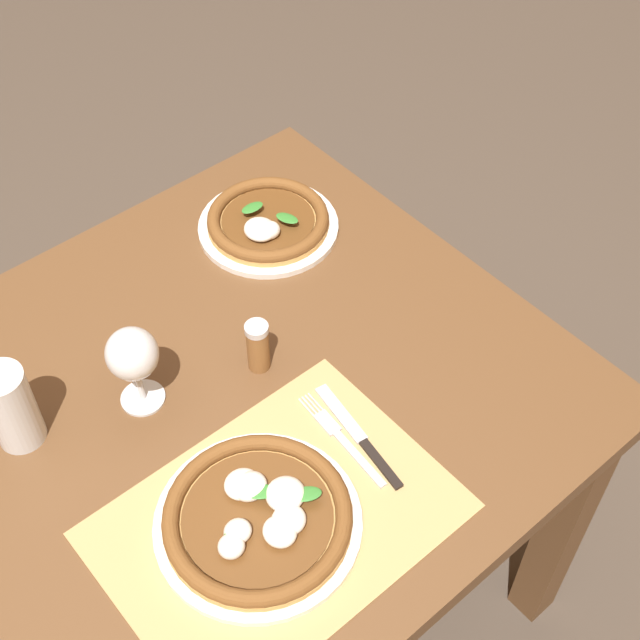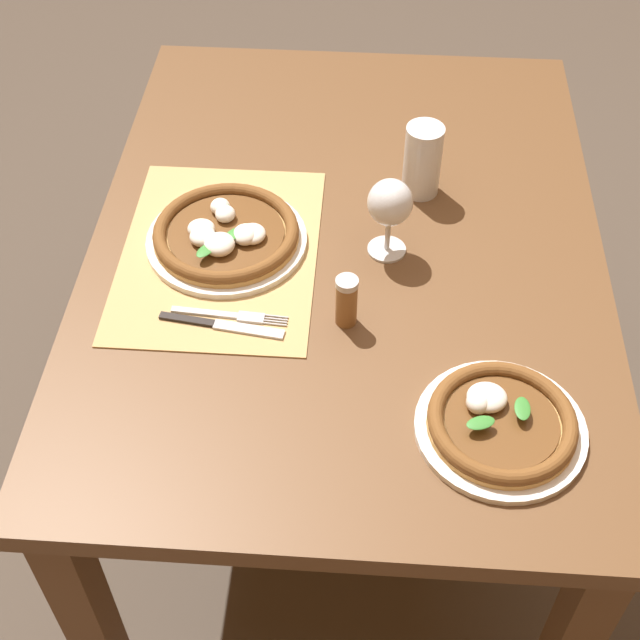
# 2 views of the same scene
# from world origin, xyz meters

# --- Properties ---
(ground_plane) EXTENTS (24.00, 24.00, 0.00)m
(ground_plane) POSITION_xyz_m (0.00, 0.00, 0.00)
(ground_plane) COLOR #473D33
(dining_table) EXTENTS (1.29, 0.94, 0.74)m
(dining_table) POSITION_xyz_m (0.00, 0.00, 0.64)
(dining_table) COLOR brown
(dining_table) RESTS_ON ground
(paper_placemat) EXTENTS (0.48, 0.35, 0.00)m
(paper_placemat) POSITION_xyz_m (0.06, -0.23, 0.74)
(paper_placemat) COLOR tan
(paper_placemat) RESTS_ON dining_table
(pizza_near) EXTENTS (0.29, 0.29, 0.05)m
(pizza_near) POSITION_xyz_m (0.03, -0.22, 0.76)
(pizza_near) COLOR silver
(pizza_near) RESTS_ON paper_placemat
(pizza_far) EXTENTS (0.26, 0.26, 0.05)m
(pizza_far) POSITION_xyz_m (0.42, 0.25, 0.76)
(pizza_far) COLOR silver
(pizza_far) RESTS_ON dining_table
(wine_glass) EXTENTS (0.08, 0.08, 0.16)m
(wine_glass) POSITION_xyz_m (0.03, 0.07, 0.85)
(wine_glass) COLOR silver
(wine_glass) RESTS_ON dining_table
(pint_glass) EXTENTS (0.07, 0.07, 0.15)m
(pint_glass) POSITION_xyz_m (-0.15, 0.14, 0.81)
(pint_glass) COLOR silver
(pint_glass) RESTS_ON dining_table
(fork) EXTENTS (0.03, 0.20, 0.00)m
(fork) POSITION_xyz_m (0.21, -0.19, 0.75)
(fork) COLOR #B7B7BC
(fork) RESTS_ON paper_placemat
(knife) EXTENTS (0.05, 0.22, 0.01)m
(knife) POSITION_xyz_m (0.24, -0.20, 0.75)
(knife) COLOR black
(knife) RESTS_ON paper_placemat
(pepper_shaker) EXTENTS (0.04, 0.04, 0.10)m
(pepper_shaker) POSITION_xyz_m (0.21, 0.01, 0.79)
(pepper_shaker) COLOR brown
(pepper_shaker) RESTS_ON dining_table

